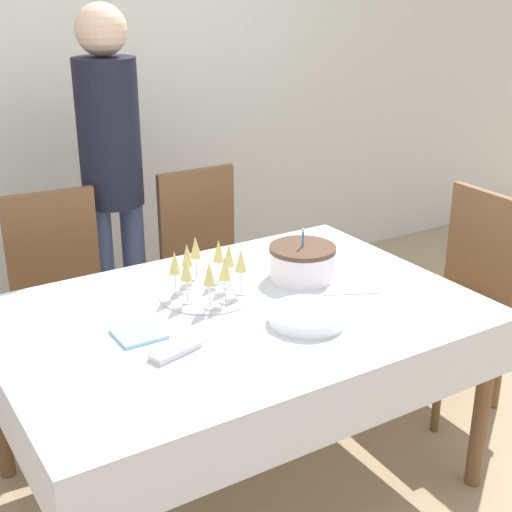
# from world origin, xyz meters

# --- Properties ---
(ground_plane) EXTENTS (12.00, 12.00, 0.00)m
(ground_plane) POSITION_xyz_m (0.00, 0.00, 0.00)
(ground_plane) COLOR tan
(wall_back) EXTENTS (8.00, 0.05, 2.70)m
(wall_back) POSITION_xyz_m (0.00, 1.78, 1.35)
(wall_back) COLOR silver
(wall_back) RESTS_ON ground_plane
(dining_table) EXTENTS (1.65, 1.14, 0.73)m
(dining_table) POSITION_xyz_m (0.00, 0.00, 0.63)
(dining_table) COLOR white
(dining_table) RESTS_ON ground_plane
(dining_chair_far_left) EXTENTS (0.45, 0.45, 0.96)m
(dining_chair_far_left) POSITION_xyz_m (-0.36, 0.89, 0.53)
(dining_chair_far_left) COLOR brown
(dining_chair_far_left) RESTS_ON ground_plane
(dining_chair_far_right) EXTENTS (0.42, 0.42, 0.96)m
(dining_chair_far_right) POSITION_xyz_m (0.36, 0.89, 0.53)
(dining_chair_far_right) COLOR brown
(dining_chair_far_right) RESTS_ON ground_plane
(dining_chair_right_end) EXTENTS (0.44, 0.44, 0.96)m
(dining_chair_right_end) POSITION_xyz_m (1.15, -0.00, 0.53)
(dining_chair_right_end) COLOR brown
(dining_chair_right_end) RESTS_ON ground_plane
(birthday_cake) EXTENTS (0.26, 0.26, 0.20)m
(birthday_cake) POSITION_xyz_m (0.36, 0.11, 0.79)
(birthday_cake) COLOR white
(birthday_cake) RESTS_ON dining_table
(champagne_tray) EXTENTS (0.36, 0.36, 0.18)m
(champagne_tray) POSITION_xyz_m (-0.02, 0.16, 0.81)
(champagne_tray) COLOR silver
(champagne_tray) RESTS_ON dining_table
(plate_stack_main) EXTENTS (0.26, 0.26, 0.04)m
(plate_stack_main) POSITION_xyz_m (0.16, -0.21, 0.75)
(plate_stack_main) COLOR white
(plate_stack_main) RESTS_ON dining_table
(cake_knife) EXTENTS (0.28, 0.15, 0.00)m
(cake_knife) POSITION_xyz_m (0.39, -0.09, 0.73)
(cake_knife) COLOR silver
(cake_knife) RESTS_ON dining_table
(fork_pile) EXTENTS (0.18, 0.10, 0.02)m
(fork_pile) POSITION_xyz_m (-0.32, -0.17, 0.74)
(fork_pile) COLOR silver
(fork_pile) RESTS_ON dining_table
(napkin_pile) EXTENTS (0.15, 0.15, 0.01)m
(napkin_pile) POSITION_xyz_m (-0.37, 0.00, 0.73)
(napkin_pile) COLOR #8CC6E0
(napkin_pile) RESTS_ON dining_table
(person_standing) EXTENTS (0.28, 0.28, 1.72)m
(person_standing) POSITION_xyz_m (-0.02, 1.08, 1.04)
(person_standing) COLOR #3F4C72
(person_standing) RESTS_ON ground_plane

